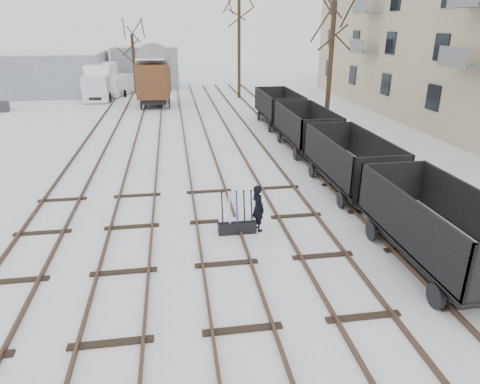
# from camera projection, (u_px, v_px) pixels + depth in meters

# --- Properties ---
(ground) EXTENTS (120.00, 120.00, 0.00)m
(ground) POSITION_uv_depth(u_px,v_px,m) (227.00, 264.00, 12.81)
(ground) COLOR white
(ground) RESTS_ON ground
(tracks) EXTENTS (13.90, 52.00, 0.16)m
(tracks) POSITION_uv_depth(u_px,v_px,m) (198.00, 144.00, 25.35)
(tracks) COLOR black
(tracks) RESTS_ON ground
(shed_left) EXTENTS (10.00, 8.00, 4.10)m
(shed_left) POSITION_uv_depth(u_px,v_px,m) (54.00, 74.00, 43.28)
(shed_left) COLOR gray
(shed_left) RESTS_ON ground
(shed_right) EXTENTS (7.00, 6.00, 4.50)m
(shed_right) POSITION_uv_depth(u_px,v_px,m) (147.00, 67.00, 48.18)
(shed_right) COLOR gray
(shed_right) RESTS_ON ground
(ground_frame) EXTENTS (1.30, 0.42, 1.49)m
(ground_frame) POSITION_uv_depth(u_px,v_px,m) (237.00, 225.00, 14.67)
(ground_frame) COLOR black
(ground_frame) RESTS_ON ground
(worker) EXTENTS (0.58, 0.70, 1.65)m
(worker) POSITION_uv_depth(u_px,v_px,m) (258.00, 208.00, 14.68)
(worker) COLOR black
(worker) RESTS_ON ground
(freight_wagon_a) EXTENTS (2.30, 5.76, 2.35)m
(freight_wagon_a) POSITION_uv_depth(u_px,v_px,m) (436.00, 239.00, 12.39)
(freight_wagon_a) COLOR black
(freight_wagon_a) RESTS_ON ground
(freight_wagon_b) EXTENTS (2.30, 5.76, 2.35)m
(freight_wagon_b) POSITION_uv_depth(u_px,v_px,m) (350.00, 170.00, 18.28)
(freight_wagon_b) COLOR black
(freight_wagon_b) RESTS_ON ground
(freight_wagon_c) EXTENTS (2.30, 5.76, 2.35)m
(freight_wagon_c) POSITION_uv_depth(u_px,v_px,m) (305.00, 134.00, 24.16)
(freight_wagon_c) COLOR black
(freight_wagon_c) RESTS_ON ground
(freight_wagon_d) EXTENTS (2.30, 5.76, 2.35)m
(freight_wagon_d) POSITION_uv_depth(u_px,v_px,m) (278.00, 113.00, 30.04)
(freight_wagon_d) COLOR black
(freight_wagon_d) RESTS_ON ground
(box_van_wagon) EXTENTS (3.11, 5.48, 4.07)m
(box_van_wagon) POSITION_uv_depth(u_px,v_px,m) (154.00, 78.00, 36.87)
(box_van_wagon) COLOR black
(box_van_wagon) RESTS_ON ground
(lorry) EXTENTS (2.52, 7.10, 3.18)m
(lorry) POSITION_uv_depth(u_px,v_px,m) (101.00, 81.00, 40.81)
(lorry) COLOR black
(lorry) RESTS_ON ground
(panel_van) EXTENTS (3.15, 4.77, 1.94)m
(panel_van) POSITION_uv_depth(u_px,v_px,m) (116.00, 85.00, 42.90)
(panel_van) COLOR white
(panel_van) RESTS_ON ground
(tree_near) EXTENTS (0.30, 0.30, 8.00)m
(tree_near) POSITION_uv_depth(u_px,v_px,m) (330.00, 71.00, 26.48)
(tree_near) COLOR black
(tree_near) RESTS_ON ground
(tree_far_left) EXTENTS (0.30, 0.30, 5.81)m
(tree_far_left) POSITION_uv_depth(u_px,v_px,m) (134.00, 65.00, 43.11)
(tree_far_left) COLOR black
(tree_far_left) RESTS_ON ground
(tree_far_right) EXTENTS (0.30, 0.30, 9.68)m
(tree_far_right) POSITION_uv_depth(u_px,v_px,m) (239.00, 46.00, 40.00)
(tree_far_right) COLOR black
(tree_far_right) RESTS_ON ground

